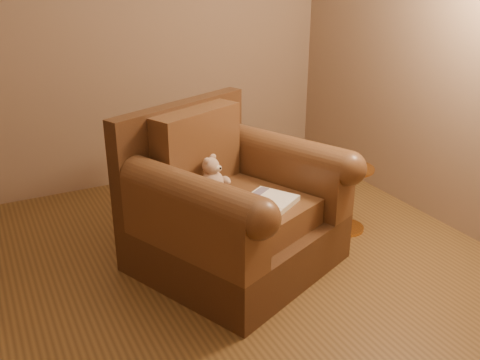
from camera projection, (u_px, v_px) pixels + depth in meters
name	position (u px, v px, depth m)	size (l,w,h in m)	color
floor	(205.00, 306.00, 3.02)	(4.00, 4.00, 0.00)	brown
armchair	(230.00, 208.00, 3.34)	(1.41, 1.38, 0.98)	#452917
teddy_bear	(214.00, 179.00, 3.29)	(0.19, 0.21, 0.25)	tan
guidebook	(262.00, 206.00, 3.11)	(0.53, 0.47, 0.04)	beige
side_table	(347.00, 196.00, 3.79)	(0.34, 0.34, 0.48)	gold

